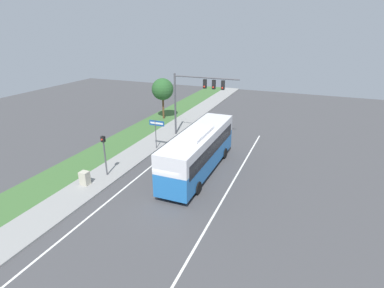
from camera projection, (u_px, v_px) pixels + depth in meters
ground_plane at (170, 196)px, 21.05m from camera, size 80.00×80.00×0.00m
sidewalk at (98, 180)px, 23.20m from camera, size 2.80×80.00×0.12m
grass_verge at (66, 173)px, 24.33m from camera, size 3.60×80.00×0.10m
lane_divider_near at (126, 186)px, 22.31m from camera, size 0.14×30.00×0.01m
lane_divider_far at (219, 207)px, 19.79m from camera, size 0.14×30.00×0.01m
bus at (199, 149)px, 23.93m from camera, size 2.64×10.88×3.70m
signal_gantry at (196, 92)px, 30.43m from camera, size 6.90×0.41×6.68m
pedestrian_signal at (104, 150)px, 23.04m from camera, size 0.28×0.34×3.38m
street_sign at (156, 128)px, 28.32m from camera, size 1.56×0.08×2.97m
utility_cabinet at (85, 178)px, 22.22m from camera, size 0.64×0.56×1.03m
roadside_tree at (163, 89)px, 37.25m from camera, size 2.71×2.71×5.13m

